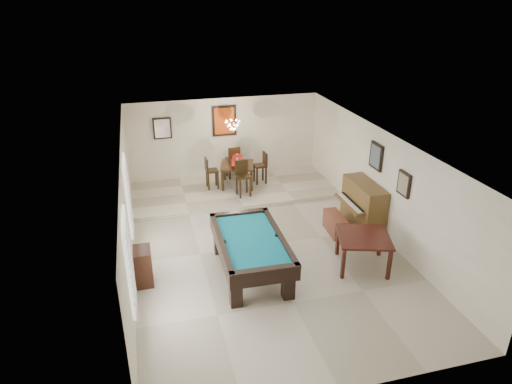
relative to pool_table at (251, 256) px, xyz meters
name	(u,v)px	position (x,y,z in m)	size (l,w,h in m)	color
ground_plane	(262,246)	(0.55, 1.04, -0.43)	(6.00, 9.00, 0.02)	beige
wall_back	(225,139)	(0.55, 5.54, 0.88)	(6.00, 0.04, 2.60)	silver
wall_front	(348,325)	(0.55, -3.46, 0.88)	(6.00, 0.04, 2.60)	silver
wall_left	(127,211)	(-2.45, 1.04, 0.88)	(0.04, 9.00, 2.60)	silver
wall_right	(381,183)	(3.55, 1.04, 0.88)	(0.04, 9.00, 2.60)	silver
ceiling	(263,142)	(0.55, 1.04, 2.18)	(6.00, 9.00, 0.04)	white
dining_step	(234,190)	(0.55, 4.29, -0.36)	(6.00, 2.50, 0.12)	beige
window_left_front	(129,262)	(-2.42, -1.16, 0.98)	(0.06, 1.00, 1.70)	white
window_left_rear	(128,196)	(-2.42, 1.64, 0.98)	(0.06, 1.00, 1.70)	white
pool_table	(251,256)	(0.00, 0.00, 0.00)	(1.37, 2.53, 0.84)	black
square_table	(362,251)	(2.43, -0.37, -0.04)	(1.10, 1.10, 0.76)	black
upright_piano	(358,207)	(3.11, 1.27, 0.20)	(0.83, 1.48, 1.24)	brown
piano_bench	(335,224)	(2.48, 1.20, -0.18)	(0.34, 0.88, 0.49)	brown
apothecary_chest	(143,266)	(-2.23, 0.22, -0.02)	(0.35, 0.53, 0.79)	black
dining_table	(237,173)	(0.71, 4.51, 0.10)	(0.97, 0.97, 0.81)	black
flower_vase	(237,157)	(0.71, 4.51, 0.62)	(0.13, 0.13, 0.23)	#A7200E
dining_chair_south	(243,179)	(0.72, 3.73, 0.22)	(0.39, 0.39, 1.04)	black
dining_chair_north	(233,162)	(0.72, 5.21, 0.22)	(0.39, 0.39, 1.04)	black
dining_chair_west	(212,173)	(-0.06, 4.52, 0.18)	(0.35, 0.35, 0.96)	black
dining_chair_east	(260,168)	(1.44, 4.54, 0.18)	(0.36, 0.36, 0.97)	black
chandelier	(233,122)	(0.55, 4.24, 1.78)	(0.44, 0.44, 0.60)	#FFE5B2
back_painting	(224,121)	(0.55, 5.50, 1.48)	(0.75, 0.06, 0.95)	#D84C14
back_mirror	(162,128)	(-1.35, 5.50, 1.38)	(0.55, 0.06, 0.65)	white
right_picture_upper	(376,156)	(3.51, 1.34, 1.48)	(0.06, 0.55, 0.65)	slate
right_picture_lower	(404,184)	(3.51, 0.04, 1.28)	(0.06, 0.45, 0.55)	gray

